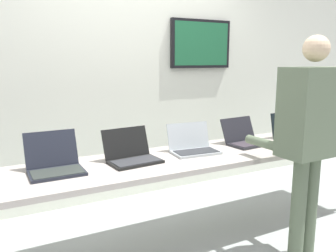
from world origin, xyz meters
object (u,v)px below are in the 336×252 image
at_px(laptop_station_2, 132,154).
at_px(person, 309,128).
at_px(workbench, 187,160).
at_px(laptop_station_3, 193,146).
at_px(laptop_station_1, 55,163).
at_px(laptop_station_5, 291,133).
at_px(equipment_box, 318,120).
at_px(laptop_station_4, 245,138).

relative_size(laptop_station_2, person, 0.24).
relative_size(workbench, laptop_station_3, 9.19).
distance_m(laptop_station_1, laptop_station_5, 2.21).
relative_size(equipment_box, laptop_station_1, 0.93).
relative_size(laptop_station_4, person, 0.24).
relative_size(equipment_box, laptop_station_2, 0.83).
xyz_separation_m(workbench, laptop_station_3, (0.09, 0.06, 0.10)).
distance_m(workbench, laptop_station_5, 1.20).
xyz_separation_m(workbench, person, (0.64, -0.62, 0.31)).
distance_m(equipment_box, laptop_station_3, 1.53).
height_order(laptop_station_2, laptop_station_3, laptop_station_2).
relative_size(laptop_station_3, laptop_station_4, 1.00).
relative_size(laptop_station_2, laptop_station_5, 1.19).
bearing_deg(laptop_station_3, laptop_station_4, 2.07).
xyz_separation_m(workbench, laptop_station_5, (1.19, 0.05, 0.10)).
height_order(workbench, laptop_station_2, laptop_station_2).
relative_size(workbench, laptop_station_5, 10.84).
bearing_deg(laptop_station_3, equipment_box, 0.73).
height_order(equipment_box, laptop_station_2, equipment_box).
distance_m(laptop_station_4, person, 0.74).
distance_m(laptop_station_3, laptop_station_5, 1.10).
bearing_deg(laptop_station_4, laptop_station_5, -3.94).
bearing_deg(equipment_box, laptop_station_4, 179.92).
bearing_deg(workbench, equipment_box, 2.92).
xyz_separation_m(workbench, laptop_station_1, (-1.01, 0.06, 0.10)).
xyz_separation_m(laptop_station_1, laptop_station_4, (1.67, 0.02, -0.01)).
height_order(workbench, laptop_station_5, laptop_station_5).
bearing_deg(person, laptop_station_3, 128.75).
relative_size(laptop_station_5, person, 0.20).
bearing_deg(equipment_box, laptop_station_5, -175.16).
bearing_deg(laptop_station_2, laptop_station_4, 1.86).
distance_m(laptop_station_2, laptop_station_4, 1.12).
relative_size(laptop_station_1, laptop_station_5, 1.06).
bearing_deg(laptop_station_3, workbench, -144.85).
relative_size(equipment_box, laptop_station_4, 0.84).
bearing_deg(laptop_station_1, laptop_station_2, -1.50).
height_order(laptop_station_2, person, person).
bearing_deg(laptop_station_4, workbench, -172.78).
distance_m(workbench, person, 0.94).
xyz_separation_m(equipment_box, laptop_station_2, (-2.07, -0.04, -0.09)).
bearing_deg(workbench, laptop_station_3, 35.15).
height_order(laptop_station_2, laptop_station_5, laptop_station_5).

